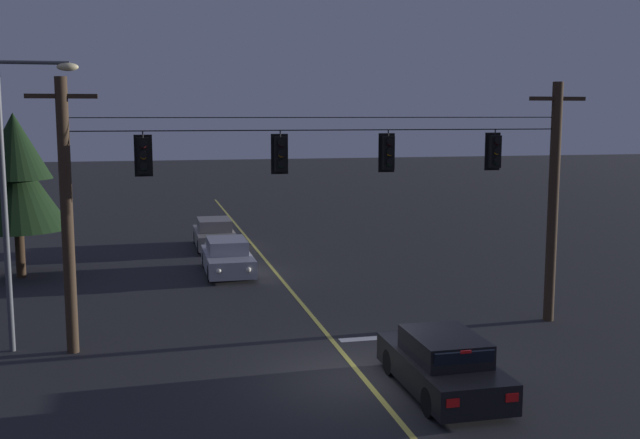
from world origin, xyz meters
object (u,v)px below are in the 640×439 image
at_px(car_oncoming_trailing, 214,234).
at_px(car_oncoming_lead, 227,257).
at_px(traffic_light_leftmost, 143,156).
at_px(traffic_light_centre, 388,153).
at_px(car_waiting_near_lane, 443,365).
at_px(traffic_light_right_inner, 495,152).
at_px(street_lamp_corner, 16,178).
at_px(tree_verge_near, 16,177).
at_px(traffic_light_left_inner, 281,154).

bearing_deg(car_oncoming_trailing, car_oncoming_lead, -90.23).
distance_m(traffic_light_leftmost, traffic_light_centre, 6.82).
distance_m(traffic_light_leftmost, car_waiting_near_lane, 9.44).
xyz_separation_m(traffic_light_right_inner, street_lamp_corner, (-13.43, 0.50, -0.56)).
relative_size(car_waiting_near_lane, car_oncoming_lead, 0.98).
distance_m(car_oncoming_lead, tree_verge_near, 8.71).
height_order(traffic_light_left_inner, tree_verge_near, tree_verge_near).
xyz_separation_m(traffic_light_leftmost, traffic_light_centre, (6.82, 0.00, 0.00)).
bearing_deg(tree_verge_near, car_waiting_near_lane, -53.29).
relative_size(traffic_light_centre, traffic_light_right_inner, 1.00).
bearing_deg(car_oncoming_lead, car_waiting_near_lane, -76.44).
bearing_deg(tree_verge_near, traffic_light_centre, -41.57).
bearing_deg(car_oncoming_trailing, traffic_light_leftmost, -101.68).
distance_m(traffic_light_leftmost, car_oncoming_lead, 10.83).
distance_m(traffic_light_centre, car_oncoming_trailing, 16.39).
bearing_deg(car_oncoming_lead, traffic_light_leftmost, -108.68).
bearing_deg(traffic_light_right_inner, traffic_light_centre, 180.00).
bearing_deg(car_waiting_near_lane, tree_verge_near, 126.71).
bearing_deg(street_lamp_corner, traffic_light_left_inner, -4.10).
bearing_deg(traffic_light_right_inner, car_oncoming_trailing, 114.50).
bearing_deg(car_oncoming_lead, traffic_light_left_inner, -86.53).
distance_m(car_waiting_near_lane, street_lamp_corner, 11.99).
xyz_separation_m(car_waiting_near_lane, car_oncoming_trailing, (-3.41, 20.25, -0.00)).
relative_size(traffic_light_centre, tree_verge_near, 0.19).
xyz_separation_m(car_oncoming_lead, car_oncoming_trailing, (0.02, 6.02, 0.00)).
height_order(traffic_light_left_inner, street_lamp_corner, street_lamp_corner).
height_order(traffic_light_right_inner, car_oncoming_trailing, traffic_light_right_inner).
bearing_deg(traffic_light_centre, traffic_light_left_inner, 180.00).
distance_m(traffic_light_left_inner, tree_verge_near, 13.49).
bearing_deg(traffic_light_left_inner, traffic_light_right_inner, 0.00).
height_order(traffic_light_left_inner, traffic_light_right_inner, same).
xyz_separation_m(traffic_light_leftmost, street_lamp_corner, (-3.30, 0.50, -0.56)).
bearing_deg(traffic_light_right_inner, traffic_light_left_inner, 180.00).
height_order(traffic_light_centre, street_lamp_corner, street_lamp_corner).
height_order(car_oncoming_trailing, street_lamp_corner, street_lamp_corner).
height_order(traffic_light_left_inner, car_oncoming_trailing, traffic_light_left_inner).
xyz_separation_m(traffic_light_centre, tree_verge_near, (-11.67, 10.35, -1.31)).
distance_m(traffic_light_centre, street_lamp_corner, 10.15).
height_order(traffic_light_leftmost, car_oncoming_trailing, traffic_light_leftmost).
bearing_deg(traffic_light_centre, traffic_light_leftmost, 180.00).
xyz_separation_m(traffic_light_centre, car_waiting_near_lane, (-0.25, -4.96, -4.62)).
xyz_separation_m(car_oncoming_trailing, tree_verge_near, (-8.01, -4.94, 3.30)).
bearing_deg(car_waiting_near_lane, traffic_light_centre, 87.07).
bearing_deg(traffic_light_left_inner, tree_verge_near, 129.55).
distance_m(traffic_light_leftmost, car_oncoming_trailing, 16.28).
bearing_deg(street_lamp_corner, traffic_light_centre, -2.84).
bearing_deg(traffic_light_leftmost, car_oncoming_trailing, 78.32).
distance_m(traffic_light_right_inner, car_waiting_near_lane, 7.66).
bearing_deg(street_lamp_corner, traffic_light_leftmost, -8.64).
distance_m(traffic_light_leftmost, tree_verge_near, 11.51).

